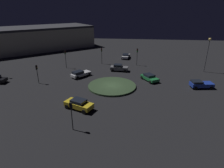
{
  "coord_description": "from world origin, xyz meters",
  "views": [
    {
      "loc": [
        -33.14,
        -3.69,
        14.31
      ],
      "look_at": [
        0.0,
        0.0,
        0.56
      ],
      "focal_mm": 30.07,
      "sensor_mm": 36.0,
      "label": 1
    }
  ],
  "objects_px": {
    "car_silver": "(80,74)",
    "traffic_light_east_near": "(102,53)",
    "car_green": "(150,77)",
    "traffic_light_northeast": "(65,56)",
    "car_yellow": "(79,104)",
    "traffic_light_north": "(37,71)",
    "traffic_light_west": "(71,111)",
    "streetlamp_southeast": "(208,49)",
    "store_building": "(40,38)",
    "car_blue": "(201,84)",
    "car_white": "(126,56)",
    "car_grey": "(119,68)",
    "traffic_light_east": "(137,54)"
  },
  "relations": [
    {
      "from": "car_yellow",
      "to": "store_building",
      "type": "relative_size",
      "value": 0.13
    },
    {
      "from": "car_green",
      "to": "traffic_light_east_near",
      "type": "xyz_separation_m",
      "value": [
        11.12,
        11.9,
        2.34
      ]
    },
    {
      "from": "streetlamp_southeast",
      "to": "car_white",
      "type": "bearing_deg",
      "value": 60.91
    },
    {
      "from": "car_green",
      "to": "traffic_light_northeast",
      "type": "relative_size",
      "value": 1.02
    },
    {
      "from": "car_green",
      "to": "car_white",
      "type": "relative_size",
      "value": 0.99
    },
    {
      "from": "car_blue",
      "to": "car_silver",
      "type": "bearing_deg",
      "value": 164.05
    },
    {
      "from": "car_yellow",
      "to": "streetlamp_southeast",
      "type": "distance_m",
      "value": 32.42
    },
    {
      "from": "traffic_light_east",
      "to": "store_building",
      "type": "xyz_separation_m",
      "value": [
        17.57,
        34.92,
        0.79
      ]
    },
    {
      "from": "car_green",
      "to": "store_building",
      "type": "height_order",
      "value": "store_building"
    },
    {
      "from": "traffic_light_west",
      "to": "streetlamp_southeast",
      "type": "bearing_deg",
      "value": -29.94
    },
    {
      "from": "car_green",
      "to": "car_blue",
      "type": "distance_m",
      "value": 9.8
    },
    {
      "from": "car_yellow",
      "to": "store_building",
      "type": "distance_m",
      "value": 49.17
    },
    {
      "from": "car_silver",
      "to": "streetlamp_southeast",
      "type": "bearing_deg",
      "value": -38.61
    },
    {
      "from": "car_yellow",
      "to": "traffic_light_northeast",
      "type": "distance_m",
      "value": 21.63
    },
    {
      "from": "car_yellow",
      "to": "car_silver",
      "type": "height_order",
      "value": "car_yellow"
    },
    {
      "from": "traffic_light_east_near",
      "to": "store_building",
      "type": "relative_size",
      "value": 0.11
    },
    {
      "from": "car_grey",
      "to": "traffic_light_north",
      "type": "relative_size",
      "value": 1.11
    },
    {
      "from": "car_white",
      "to": "streetlamp_southeast",
      "type": "xyz_separation_m",
      "value": [
        -10.58,
        -19.02,
        4.74
      ]
    },
    {
      "from": "car_silver",
      "to": "traffic_light_east_near",
      "type": "relative_size",
      "value": 1.07
    },
    {
      "from": "car_blue",
      "to": "car_white",
      "type": "distance_m",
      "value": 25.6
    },
    {
      "from": "car_yellow",
      "to": "traffic_light_east_near",
      "type": "relative_size",
      "value": 1.11
    },
    {
      "from": "traffic_light_west",
      "to": "store_building",
      "type": "height_order",
      "value": "store_building"
    },
    {
      "from": "car_blue",
      "to": "traffic_light_west",
      "type": "height_order",
      "value": "traffic_light_west"
    },
    {
      "from": "traffic_light_north",
      "to": "traffic_light_east_near",
      "type": "distance_m",
      "value": 18.45
    },
    {
      "from": "traffic_light_west",
      "to": "traffic_light_north",
      "type": "bearing_deg",
      "value": 52.26
    },
    {
      "from": "car_yellow",
      "to": "traffic_light_east",
      "type": "relative_size",
      "value": 1.07
    },
    {
      "from": "car_blue",
      "to": "car_white",
      "type": "bearing_deg",
      "value": 118.14
    },
    {
      "from": "car_green",
      "to": "traffic_light_north",
      "type": "relative_size",
      "value": 1.18
    },
    {
      "from": "traffic_light_northeast",
      "to": "car_white",
      "type": "bearing_deg",
      "value": 77.99
    },
    {
      "from": "car_white",
      "to": "traffic_light_north",
      "type": "distance_m",
      "value": 27.55
    },
    {
      "from": "car_blue",
      "to": "traffic_light_east_near",
      "type": "bearing_deg",
      "value": 138.65
    },
    {
      "from": "car_blue",
      "to": "store_building",
      "type": "height_order",
      "value": "store_building"
    },
    {
      "from": "traffic_light_east_near",
      "to": "traffic_light_east",
      "type": "bearing_deg",
      "value": 72.15
    },
    {
      "from": "car_yellow",
      "to": "car_white",
      "type": "distance_m",
      "value": 31.52
    },
    {
      "from": "car_white",
      "to": "car_grey",
      "type": "xyz_separation_m",
      "value": [
        -12.27,
        1.1,
        0.09
      ]
    },
    {
      "from": "car_blue",
      "to": "traffic_light_northeast",
      "type": "xyz_separation_m",
      "value": [
        9.31,
        29.56,
        2.39
      ]
    },
    {
      "from": "traffic_light_east",
      "to": "traffic_light_north",
      "type": "bearing_deg",
      "value": -34.81
    },
    {
      "from": "traffic_light_east_near",
      "to": "traffic_light_west",
      "type": "bearing_deg",
      "value": -14.11
    },
    {
      "from": "car_blue",
      "to": "car_silver",
      "type": "xyz_separation_m",
      "value": [
        3.38,
        24.36,
        -0.0
      ]
    },
    {
      "from": "traffic_light_east_near",
      "to": "store_building",
      "type": "xyz_separation_m",
      "value": [
        17.31,
        25.58,
        0.89
      ]
    },
    {
      "from": "car_blue",
      "to": "car_white",
      "type": "height_order",
      "value": "car_blue"
    },
    {
      "from": "car_silver",
      "to": "traffic_light_north",
      "type": "bearing_deg",
      "value": 160.67
    },
    {
      "from": "car_silver",
      "to": "traffic_light_east_near",
      "type": "xyz_separation_m",
      "value": [
        10.59,
        -3.1,
        2.28
      ]
    },
    {
      "from": "car_blue",
      "to": "car_yellow",
      "type": "height_order",
      "value": "car_yellow"
    },
    {
      "from": "car_yellow",
      "to": "traffic_light_north",
      "type": "xyz_separation_m",
      "value": [
        9.06,
        10.82,
        1.91
      ]
    },
    {
      "from": "car_grey",
      "to": "traffic_light_east_near",
      "type": "height_order",
      "value": "traffic_light_east_near"
    },
    {
      "from": "car_yellow",
      "to": "traffic_light_northeast",
      "type": "bearing_deg",
      "value": -43.85
    },
    {
      "from": "car_yellow",
      "to": "car_silver",
      "type": "distance_m",
      "value": 14.17
    },
    {
      "from": "traffic_light_east_near",
      "to": "car_yellow",
      "type": "bearing_deg",
      "value": -15.24
    },
    {
      "from": "car_grey",
      "to": "traffic_light_east",
      "type": "relative_size",
      "value": 0.96
    }
  ]
}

